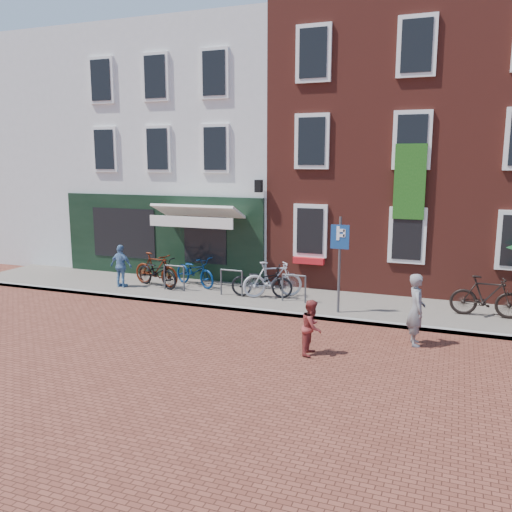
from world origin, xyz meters
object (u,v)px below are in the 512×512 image
at_px(bicycle_2, 195,271).
at_px(bicycle_3, 273,279).
at_px(boy, 312,327).
at_px(bicycle_4, 262,281).
at_px(bicycle_0, 157,272).
at_px(parking_sign, 340,251).
at_px(woman, 416,310).
at_px(cafe_person, 121,266).
at_px(bicycle_5, 486,297).
at_px(bicycle_1, 156,269).

height_order(bicycle_2, bicycle_3, bicycle_3).
height_order(boy, bicycle_3, boy).
distance_m(bicycle_3, bicycle_4, 0.33).
bearing_deg(bicycle_4, bicycle_0, 79.67).
bearing_deg(bicycle_0, parking_sign, -77.69).
relative_size(boy, bicycle_3, 0.67).
distance_m(bicycle_0, bicycle_3, 4.00).
bearing_deg(boy, bicycle_3, 30.30).
bearing_deg(boy, bicycle_4, 34.29).
height_order(woman, cafe_person, woman).
bearing_deg(parking_sign, bicycle_4, 162.18).
height_order(boy, bicycle_0, boy).
height_order(woman, boy, woman).
xyz_separation_m(bicycle_3, bicycle_5, (6.00, 0.06, 0.00)).
bearing_deg(cafe_person, woman, 172.30).
distance_m(cafe_person, bicycle_0, 1.19).
bearing_deg(boy, bicycle_2, 49.59).
relative_size(bicycle_1, bicycle_4, 0.97).
height_order(boy, bicycle_1, boy).
relative_size(cafe_person, bicycle_3, 0.76).
height_order(bicycle_0, bicycle_1, bicycle_1).
bearing_deg(parking_sign, bicycle_3, 157.15).
height_order(bicycle_0, bicycle_2, same).
bearing_deg(boy, bicycle_0, 58.44).
bearing_deg(bicycle_2, bicycle_4, -79.07).
xyz_separation_m(cafe_person, bicycle_1, (0.99, 0.54, -0.15)).
distance_m(bicycle_1, bicycle_5, 10.10).
bearing_deg(bicycle_4, bicycle_2, 67.22).
relative_size(bicycle_0, bicycle_3, 1.03).
distance_m(parking_sign, bicycle_3, 2.68).
distance_m(woman, boy, 2.55).
relative_size(bicycle_2, bicycle_4, 1.00).
bearing_deg(bicycle_3, bicycle_4, 82.05).
relative_size(bicycle_2, bicycle_3, 1.03).
height_order(bicycle_3, bicycle_5, same).
xyz_separation_m(cafe_person, bicycle_0, (1.09, 0.43, -0.20)).
relative_size(boy, bicycle_4, 0.65).
distance_m(cafe_person, bicycle_5, 11.10).
height_order(woman, bicycle_4, woman).
xyz_separation_m(boy, bicycle_4, (-2.61, 3.91, -0.02)).
bearing_deg(woman, cafe_person, 63.34).
relative_size(parking_sign, bicycle_5, 1.43).
bearing_deg(bicycle_3, boy, 179.40).
distance_m(cafe_person, bicycle_1, 1.14).
xyz_separation_m(parking_sign, bicycle_3, (-2.23, 0.94, -1.16)).
bearing_deg(bicycle_0, bicycle_1, 63.16).
distance_m(bicycle_1, bicycle_2, 1.29).
bearing_deg(woman, bicycle_4, 48.01).
relative_size(bicycle_0, bicycle_1, 1.03).
relative_size(parking_sign, bicycle_4, 1.39).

